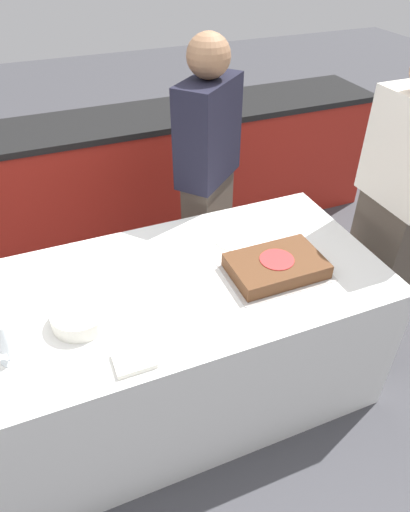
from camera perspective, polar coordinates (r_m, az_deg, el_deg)
name	(u,v)px	position (r m, az deg, el deg)	size (l,w,h in m)	color
ground_plane	(153,399)	(2.51, -6.49, -17.38)	(14.00, 14.00, 0.00)	#424247
back_counter	(85,188)	(3.36, -14.73, 8.26)	(4.40, 0.58, 0.92)	#A82319
dining_table	(148,351)	(2.21, -7.19, -11.70)	(2.14, 0.91, 0.76)	white
cake	(276,266)	(2.01, 8.88, -1.26)	(0.44, 0.31, 0.07)	#B7B2AD
plate_stack	(81,316)	(1.83, -15.24, -7.20)	(0.23, 0.23, 0.07)	white
wine_glass	(2,338)	(1.72, -24.06, -9.34)	(0.06, 0.06, 0.18)	white
side_plate_near_cake	(235,239)	(2.21, 3.82, 2.18)	(0.21, 0.21, 0.00)	white
utensil_pile	(134,360)	(1.67, -8.87, -12.74)	(0.14, 0.12, 0.02)	white
person_cutting_cake	(208,181)	(2.58, 0.38, 9.38)	(0.44, 0.42, 1.59)	#4C4238
person_seated_right	(392,214)	(2.45, 22.35, 4.84)	(0.20, 0.40, 1.62)	#4C4238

